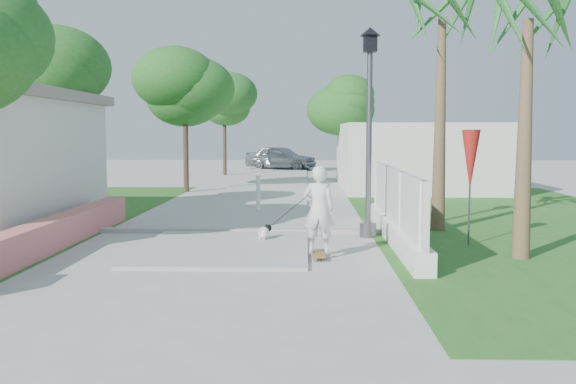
{
  "coord_description": "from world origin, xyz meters",
  "views": [
    {
      "loc": [
        1.57,
        -8.2,
        2.23
      ],
      "look_at": [
        1.22,
        4.1,
        1.1
      ],
      "focal_mm": 40.0,
      "sensor_mm": 36.0,
      "label": 1
    }
  ],
  "objects_px": {
    "skateboarder": "(290,213)",
    "dog": "(265,232)",
    "patio_umbrella": "(470,161)",
    "street_lamp": "(369,124)",
    "bollard": "(258,191)",
    "parked_car": "(281,158)"
  },
  "relations": [
    {
      "from": "street_lamp",
      "to": "patio_umbrella",
      "type": "height_order",
      "value": "street_lamp"
    },
    {
      "from": "skateboarder",
      "to": "parked_car",
      "type": "height_order",
      "value": "skateboarder"
    },
    {
      "from": "patio_umbrella",
      "to": "skateboarder",
      "type": "height_order",
      "value": "patio_umbrella"
    },
    {
      "from": "patio_umbrella",
      "to": "parked_car",
      "type": "relative_size",
      "value": 0.53
    },
    {
      "from": "street_lamp",
      "to": "patio_umbrella",
      "type": "bearing_deg",
      "value": -27.76
    },
    {
      "from": "street_lamp",
      "to": "dog",
      "type": "height_order",
      "value": "street_lamp"
    },
    {
      "from": "street_lamp",
      "to": "skateboarder",
      "type": "xyz_separation_m",
      "value": [
        -1.64,
        -1.59,
        -1.71
      ]
    },
    {
      "from": "bollard",
      "to": "parked_car",
      "type": "distance_m",
      "value": 21.03
    },
    {
      "from": "skateboarder",
      "to": "dog",
      "type": "height_order",
      "value": "skateboarder"
    },
    {
      "from": "skateboarder",
      "to": "dog",
      "type": "relative_size",
      "value": 4.73
    },
    {
      "from": "street_lamp",
      "to": "patio_umbrella",
      "type": "relative_size",
      "value": 1.93
    },
    {
      "from": "street_lamp",
      "to": "skateboarder",
      "type": "bearing_deg",
      "value": -135.9
    },
    {
      "from": "dog",
      "to": "patio_umbrella",
      "type": "bearing_deg",
      "value": 18.82
    },
    {
      "from": "street_lamp",
      "to": "skateboarder",
      "type": "relative_size",
      "value": 1.91
    },
    {
      "from": "patio_umbrella",
      "to": "bollard",
      "type": "bearing_deg",
      "value": 129.91
    },
    {
      "from": "patio_umbrella",
      "to": "dog",
      "type": "distance_m",
      "value": 4.37
    },
    {
      "from": "street_lamp",
      "to": "bollard",
      "type": "bearing_deg",
      "value": 120.96
    },
    {
      "from": "dog",
      "to": "bollard",
      "type": "bearing_deg",
      "value": 119.83
    },
    {
      "from": "patio_umbrella",
      "to": "street_lamp",
      "type": "bearing_deg",
      "value": 152.24
    },
    {
      "from": "street_lamp",
      "to": "skateboarder",
      "type": "height_order",
      "value": "street_lamp"
    },
    {
      "from": "patio_umbrella",
      "to": "dog",
      "type": "height_order",
      "value": "patio_umbrella"
    },
    {
      "from": "skateboarder",
      "to": "parked_car",
      "type": "relative_size",
      "value": 0.54
    }
  ]
}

